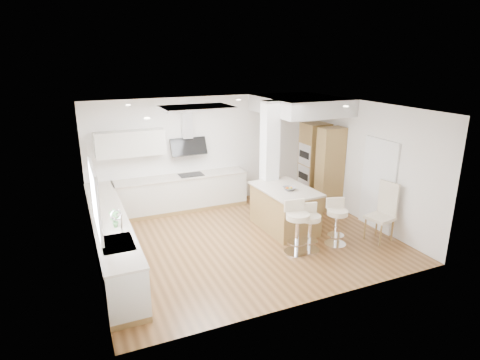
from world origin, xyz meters
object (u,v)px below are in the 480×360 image
peninsula (284,208)px  bar_stool_b (310,225)px  bar_stool_a (297,225)px  bar_stool_c (336,220)px  dining_chair (384,209)px

peninsula → bar_stool_b: bearing=-96.5°
bar_stool_a → peninsula: bearing=78.3°
bar_stool_c → dining_chair: bearing=7.1°
bar_stool_c → peninsula: bearing=132.7°
dining_chair → peninsula: bearing=129.9°
bar_stool_a → bar_stool_c: 0.94m
peninsula → bar_stool_a: bar_stool_a is taller
peninsula → bar_stool_c: 1.28m
peninsula → bar_stool_a: 1.20m
dining_chair → bar_stool_a: bearing=163.4°
bar_stool_b → bar_stool_a: bearing=-170.1°
bar_stool_a → bar_stool_b: bar_stool_a is taller
bar_stool_a → bar_stool_b: (0.29, -0.00, -0.06)m
peninsula → dining_chair: (1.64, -1.31, 0.18)m
bar_stool_c → bar_stool_a: bearing=-164.4°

